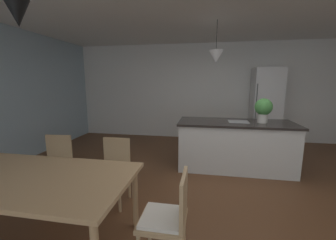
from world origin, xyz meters
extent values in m
cube|color=brown|center=(0.00, 0.00, -0.02)|extent=(10.00, 8.40, 0.04)
cube|color=white|center=(0.00, 3.26, 1.35)|extent=(10.00, 0.12, 2.70)
cube|color=tan|center=(-1.92, -1.31, 0.72)|extent=(1.96, 1.02, 0.04)
cylinder|color=tan|center=(-1.02, -0.88, 0.36)|extent=(0.06, 0.06, 0.72)
cube|color=tan|center=(-1.48, -0.48, 0.43)|extent=(0.40, 0.40, 0.04)
cube|color=white|center=(-1.48, -0.48, 0.47)|extent=(0.36, 0.36, 0.03)
cube|color=tan|center=(-1.48, -0.30, 0.66)|extent=(0.38, 0.03, 0.42)
cylinder|color=tan|center=(-1.31, -0.65, 0.21)|extent=(0.04, 0.04, 0.41)
cylinder|color=tan|center=(-1.65, -0.65, 0.21)|extent=(0.04, 0.04, 0.41)
cylinder|color=tan|center=(-1.31, -0.31, 0.21)|extent=(0.04, 0.04, 0.41)
cylinder|color=tan|center=(-1.65, -0.31, 0.21)|extent=(0.04, 0.04, 0.41)
cube|color=tan|center=(-2.36, -0.48, 0.43)|extent=(0.43, 0.43, 0.04)
cube|color=white|center=(-2.36, -0.48, 0.47)|extent=(0.39, 0.39, 0.03)
cube|color=tan|center=(-2.38, -0.30, 0.66)|extent=(0.38, 0.06, 0.42)
cylinder|color=tan|center=(-2.18, -0.64, 0.21)|extent=(0.04, 0.04, 0.41)
cylinder|color=tan|center=(-2.52, -0.67, 0.21)|extent=(0.04, 0.04, 0.41)
cylinder|color=tan|center=(-2.21, -0.30, 0.21)|extent=(0.04, 0.04, 0.41)
cylinder|color=tan|center=(-2.55, -0.33, 0.21)|extent=(0.04, 0.04, 0.41)
cube|color=tan|center=(-0.62, -1.31, 0.43)|extent=(0.40, 0.40, 0.04)
cube|color=white|center=(-0.62, -1.31, 0.47)|extent=(0.36, 0.36, 0.03)
cube|color=tan|center=(-0.44, -1.31, 0.66)|extent=(0.03, 0.38, 0.42)
cylinder|color=tan|center=(-0.79, -1.14, 0.21)|extent=(0.04, 0.04, 0.41)
cylinder|color=tan|center=(-0.45, -1.14, 0.21)|extent=(0.04, 0.04, 0.41)
cube|color=silver|center=(0.28, 1.06, 0.44)|extent=(2.04, 0.82, 0.88)
cube|color=black|center=(0.28, 1.06, 0.88)|extent=(2.10, 0.88, 0.04)
cube|color=gray|center=(0.33, 1.06, 0.91)|extent=(0.36, 0.30, 0.01)
cube|color=silver|center=(1.25, 2.86, 1.00)|extent=(0.69, 0.64, 1.99)
cylinder|color=#4C4C4C|center=(0.95, 2.52, 1.00)|extent=(0.02, 0.02, 1.20)
cone|color=black|center=(-1.73, -1.43, 2.14)|extent=(0.18, 0.18, 0.20)
cylinder|color=black|center=(-0.13, 1.06, 2.44)|extent=(0.01, 0.01, 0.51)
cone|color=#B7B7B7|center=(-0.13, 1.06, 2.08)|extent=(0.26, 0.26, 0.22)
cylinder|color=beige|center=(0.74, 1.06, 0.98)|extent=(0.17, 0.17, 0.16)
sphere|color=#478C42|center=(0.74, 1.06, 1.19)|extent=(0.31, 0.31, 0.31)
camera|label=1|loc=(-0.29, -2.93, 1.62)|focal=22.42mm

